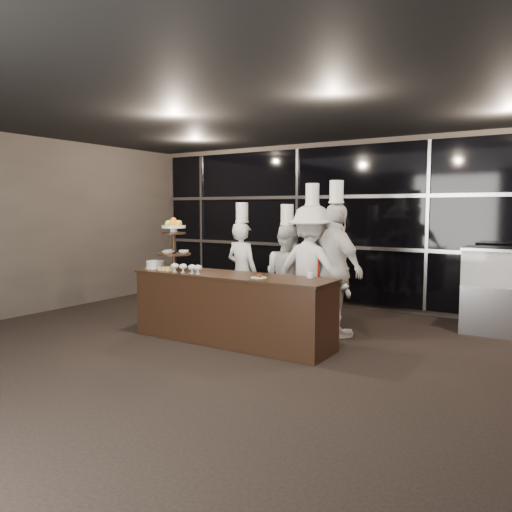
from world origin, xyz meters
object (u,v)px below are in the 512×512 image
Objects in this scene: chef_b at (287,275)px; chef_d at (335,270)px; display_stand at (174,240)px; chef_a at (242,271)px; chef_c at (312,270)px; buffet_counter at (231,308)px; layer_cake at (155,265)px.

chef_d is at bearing -10.78° from chef_b.
chef_d reaches higher than display_stand.
chef_b is at bearing 8.86° from chef_a.
chef_b is 0.87× the size of chef_c.
buffet_counter is 9.47× the size of layer_cake.
buffet_counter is at bearing 0.01° from display_stand.
chef_b is at bearing 80.00° from buffet_counter.
chef_a is (-0.53, 1.04, 0.36)m from buffet_counter.
buffet_counter is 1.22m from chef_b.
buffet_counter is 3.81× the size of display_stand.
display_stand is at bearing 8.94° from layer_cake.
display_stand is at bearing -136.10° from chef_b.
chef_d is at bearing 25.83° from display_stand.
chef_c reaches higher than display_stand.
buffet_counter is 1.33m from display_stand.
chef_d reaches higher than layer_cake.
chef_c is (0.51, -0.20, 0.14)m from chef_b.
display_stand is at bearing -150.73° from chef_c.
chef_b reaches higher than layer_cake.
chef_d is (0.85, -0.16, 0.16)m from chef_b.
chef_d reaches higher than chef_a.
chef_d is at bearing 23.78° from layer_cake.
chef_c is at bearing -3.91° from chef_a.
layer_cake is 0.14× the size of chef_c.
buffet_counter is 1.53× the size of chef_b.
layer_cake is 1.36m from chef_a.
chef_a is at bearing 176.09° from chef_c.
chef_c reaches higher than chef_a.
chef_b reaches higher than display_stand.
buffet_counter is at bearing -63.17° from chef_a.
layer_cake is 0.16× the size of chef_b.
chef_d is (2.38, 1.05, -0.02)m from layer_cake.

